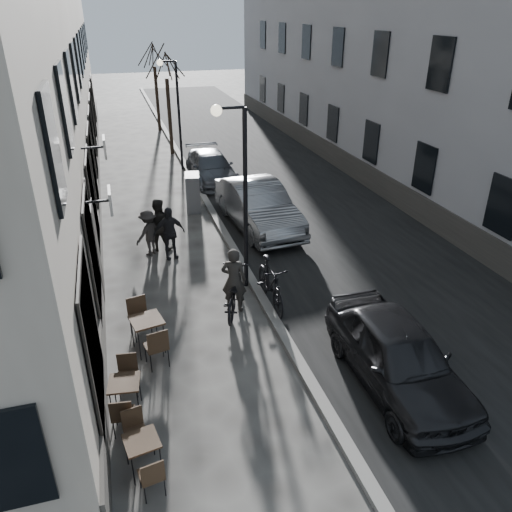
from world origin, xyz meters
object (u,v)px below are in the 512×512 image
bicycle (234,292)px  moped (270,284)px  bistro_set_c (148,331)px  tree_near (166,63)px  utility_cabinet (193,193)px  bistro_set_a (143,452)px  tree_far (153,53)px  pedestrian_near (158,225)px  car_mid (258,206)px  streetlamp_far (175,103)px  bistro_set_b (126,393)px  pedestrian_mid (149,233)px  streetlamp_near (239,180)px  pedestrian_far (169,233)px  car_near (398,355)px  car_far (211,167)px

bicycle → moped: moped is taller
bistro_set_c → moped: size_ratio=0.82×
tree_near → utility_cabinet: 9.54m
bistro_set_a → moped: moped is taller
tree_near → tree_far: (0.00, 6.00, 0.00)m
tree_near → pedestrian_near: bearing=-99.5°
car_mid → streetlamp_far: bearing=96.9°
pedestrian_near → bistro_set_b: bearing=96.2°
car_mid → moped: size_ratio=2.34×
utility_cabinet → pedestrian_mid: bearing=-111.0°
streetlamp_far → moped: (0.52, -13.17, -2.52)m
streetlamp_near → pedestrian_far: streetlamp_near is taller
car_near → car_far: 14.67m
car_near → car_mid: car_mid is taller
bistro_set_c → bicycle: size_ratio=0.84×
bistro_set_b → car_mid: 9.62m
utility_cabinet → bistro_set_a: bearing=-94.7°
car_far → bistro_set_a: bearing=-106.7°
car_far → moped: car_far is taller
utility_cabinet → car_mid: 3.04m
pedestrian_mid → car_near: (4.36, -7.73, -0.02)m
utility_cabinet → moped: (0.77, -7.49, -0.08)m
tree_far → car_near: (2.02, -25.89, -3.93)m
streetlamp_far → tree_far: bearing=89.5°
streetlamp_near → bistro_set_b: (-3.39, -4.15, -2.71)m
streetlamp_far → car_far: size_ratio=1.14×
bistro_set_a → bicycle: 5.28m
streetlamp_far → bicycle: size_ratio=2.45×
bicycle → car_near: bearing=146.2°
pedestrian_far → car_far: 7.88m
pedestrian_far → car_far: pedestrian_far is taller
bicycle → car_far: size_ratio=0.47×
pedestrian_far → car_far: bearing=60.8°
pedestrian_mid → car_near: pedestrian_mid is taller
pedestrian_mid → pedestrian_far: bearing=107.7°
car_near → moped: (-1.57, 3.73, -0.09)m
tree_far → car_far: size_ratio=1.28×
bistro_set_b → car_mid: bearing=65.6°
utility_cabinet → pedestrian_near: 3.62m
bistro_set_a → car_far: car_far is taller
car_near → car_far: size_ratio=0.97×
tree_near → pedestrian_far: (-1.74, -12.60, -3.81)m
bistro_set_a → pedestrian_near: 8.89m
bistro_set_b → pedestrian_mid: (1.12, 6.99, 0.31)m
streetlamp_far → tree_near: tree_near is taller
streetlamp_far → pedestrian_far: size_ratio=2.98×
bistro_set_c → car_near: car_near is taller
bistro_set_a → car_mid: size_ratio=0.29×
streetlamp_near → pedestrian_near: 4.32m
tree_near → bistro_set_b: (-3.46, -19.15, -4.22)m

